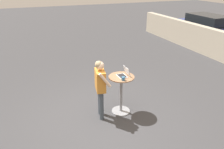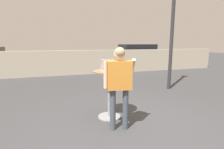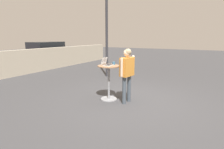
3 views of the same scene
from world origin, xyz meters
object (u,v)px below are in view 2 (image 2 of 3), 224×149
(coffee_mug, at_px, (120,69))
(standing_person, at_px, (119,79))
(laptop, at_px, (108,68))
(parked_car_further_down, at_px, (135,55))
(cafe_table, at_px, (109,90))
(street_lamp, at_px, (174,6))

(coffee_mug, height_order, standing_person, standing_person)
(laptop, relative_size, parked_car_further_down, 0.07)
(laptop, distance_m, coffee_mug, 0.25)
(cafe_table, bearing_deg, standing_person, -88.03)
(coffee_mug, bearing_deg, parked_car_further_down, 62.72)
(coffee_mug, bearing_deg, laptop, 152.00)
(standing_person, height_order, street_lamp, street_lamp)
(parked_car_further_down, bearing_deg, standing_person, -116.88)
(cafe_table, bearing_deg, street_lamp, 31.75)
(parked_car_further_down, relative_size, street_lamp, 0.99)
(street_lamp, bearing_deg, coffee_mug, -145.31)
(parked_car_further_down, height_order, street_lamp, street_lamp)
(standing_person, bearing_deg, laptop, 91.85)
(coffee_mug, distance_m, street_lamp, 3.60)
(coffee_mug, xyz_separation_m, parked_car_further_down, (4.05, 7.86, -0.31))
(coffee_mug, xyz_separation_m, standing_person, (-0.20, -0.53, -0.11))
(laptop, bearing_deg, standing_person, -88.15)
(cafe_table, height_order, parked_car_further_down, parked_car_further_down)
(standing_person, relative_size, parked_car_further_down, 0.35)
(coffee_mug, bearing_deg, standing_person, -110.71)
(standing_person, bearing_deg, street_lamp, 39.84)
(cafe_table, relative_size, street_lamp, 0.24)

